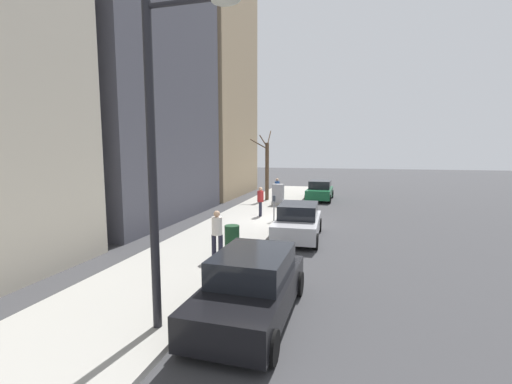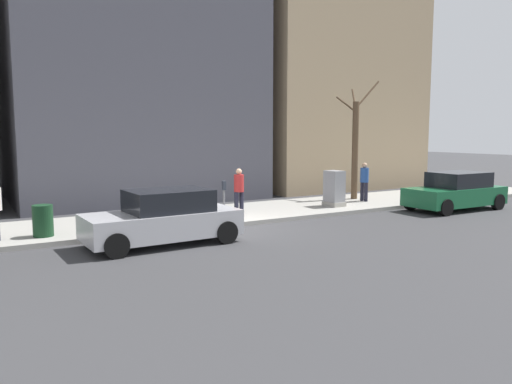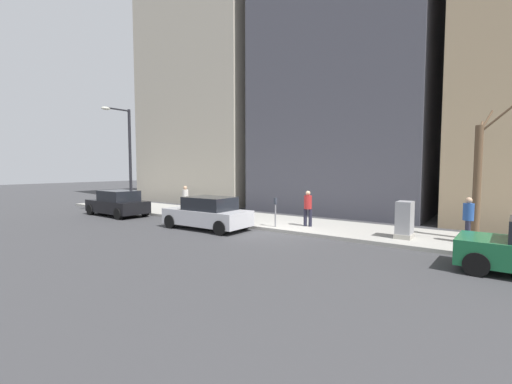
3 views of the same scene
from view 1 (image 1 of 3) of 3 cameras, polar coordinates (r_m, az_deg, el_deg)
name	(u,v)px [view 1 (image 1 of 3)]	position (r m, az deg, el deg)	size (l,w,h in m)	color
ground_plane	(283,223)	(18.42, 4.52, -5.18)	(120.00, 120.00, 0.00)	#38383A
sidewalk	(247,220)	(18.86, -1.48, -4.65)	(4.00, 36.00, 0.15)	#9E9B93
parked_car_green	(320,191)	(27.34, 10.60, 0.22)	(1.99, 4.23, 1.52)	#196038
parked_car_silver	(298,222)	(15.23, 7.03, -4.94)	(2.04, 4.25, 1.52)	#B7B7BC
parked_car_black	(251,286)	(8.16, -0.76, -15.46)	(2.00, 4.24, 1.52)	black
parking_meter	(274,205)	(18.10, 3.02, -2.24)	(0.14, 0.10, 1.35)	slate
utility_box	(278,195)	(23.53, 3.70, -0.45)	(0.83, 0.61, 1.43)	#A8A399
streetlamp	(163,142)	(7.01, -15.20, 8.11)	(1.97, 0.32, 6.50)	black
bare_tree	(267,169)	(25.86, 1.81, 3.84)	(1.48, 1.48, 5.26)	brown
trash_bin	(232,237)	(13.05, -4.02, -7.52)	(0.56, 0.56, 0.90)	#14381E
pedestrian_near_meter	(277,188)	(25.60, 3.55, 0.67)	(0.40, 0.36, 1.66)	#1E1E2D
pedestrian_midblock	(260,200)	(19.40, 0.75, -1.29)	(0.36, 0.40, 1.66)	#1E1E2D
pedestrian_far_corner	(217,231)	(11.90, -6.51, -6.54)	(0.40, 0.36, 1.66)	#1E1E2D
office_tower_left	(188,61)	(32.45, -11.20, 20.63)	(9.86, 9.86, 23.26)	tan
office_block_center	(93,40)	(23.15, -25.50, 21.84)	(10.86, 10.86, 20.14)	#4C4C56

